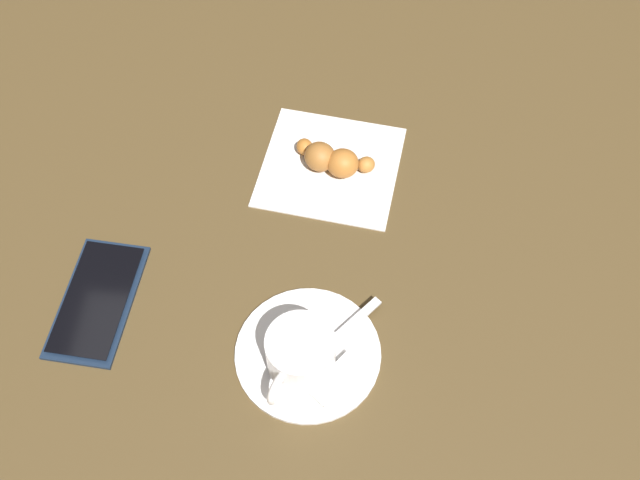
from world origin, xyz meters
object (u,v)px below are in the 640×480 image
(espresso_cup, at_px, (300,354))
(croissant, at_px, (332,159))
(teaspoon, at_px, (322,350))
(sugar_packet, at_px, (336,379))
(napkin, at_px, (330,166))
(saucer, at_px, (308,352))
(cell_phone, at_px, (97,300))

(espresso_cup, bearing_deg, croissant, 176.71)
(espresso_cup, relative_size, teaspoon, 0.88)
(espresso_cup, relative_size, sugar_packet, 1.56)
(teaspoon, distance_m, napkin, 0.24)
(saucer, distance_m, sugar_packet, 0.04)
(saucer, bearing_deg, sugar_packet, 45.50)
(cell_phone, bearing_deg, saucer, 79.21)
(espresso_cup, bearing_deg, saucer, 156.63)
(sugar_packet, bearing_deg, espresso_cup, 106.79)
(espresso_cup, distance_m, cell_phone, 0.23)
(sugar_packet, bearing_deg, croissant, 43.35)
(sugar_packet, height_order, cell_phone, sugar_packet)
(sugar_packet, bearing_deg, cell_phone, 112.96)
(espresso_cup, bearing_deg, cell_phone, -104.73)
(saucer, height_order, espresso_cup, espresso_cup)
(espresso_cup, distance_m, napkin, 0.26)
(teaspoon, relative_size, cell_phone, 0.67)
(croissant, bearing_deg, napkin, -156.04)
(saucer, xyz_separation_m, sugar_packet, (0.03, 0.03, 0.01))
(croissant, bearing_deg, espresso_cup, -3.29)
(croissant, bearing_deg, sugar_packet, 4.61)
(teaspoon, height_order, cell_phone, teaspoon)
(saucer, distance_m, cell_phone, 0.23)
(teaspoon, bearing_deg, sugar_packet, 28.18)
(espresso_cup, relative_size, napkin, 0.56)
(saucer, height_order, sugar_packet, sugar_packet)
(espresso_cup, xyz_separation_m, teaspoon, (-0.01, 0.02, -0.02))
(croissant, relative_size, cell_phone, 0.68)
(sugar_packet, relative_size, croissant, 0.57)
(croissant, bearing_deg, cell_phone, -50.26)
(teaspoon, xyz_separation_m, cell_phone, (-0.04, -0.24, -0.01))
(sugar_packet, height_order, croissant, croissant)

